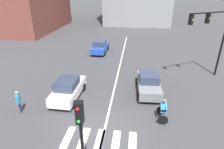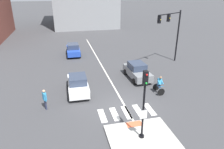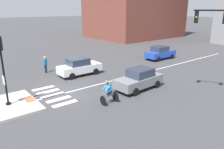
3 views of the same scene
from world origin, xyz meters
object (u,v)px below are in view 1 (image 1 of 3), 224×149
car_blue_westbound_distant (100,47)px  cyclist (163,109)px  car_grey_eastbound_mid (149,83)px  pedestrian_at_curb_left (18,100)px  car_white_westbound_near (68,89)px  traffic_light_mast (214,32)px  signal_pole (82,143)px

car_blue_westbound_distant → cyclist: bearing=-63.7°
car_grey_eastbound_mid → pedestrian_at_curb_left: bearing=-155.8°
car_grey_eastbound_mid → car_white_westbound_near: (-6.21, -1.77, 0.00)m
car_white_westbound_near → cyclist: 7.20m
traffic_light_mast → signal_pole: bearing=-124.0°
traffic_light_mast → cyclist: traffic_light_mast is taller
cyclist → pedestrian_at_curb_left: cyclist is taller
car_blue_westbound_distant → pedestrian_at_curb_left: (-3.08, -13.69, 0.17)m
traffic_light_mast → car_white_westbound_near: traffic_light_mast is taller
cyclist → traffic_light_mast: bearing=56.5°
car_blue_westbound_distant → car_grey_eastbound_mid: bearing=-58.9°
traffic_light_mast → car_blue_westbound_distant: 13.36m
car_grey_eastbound_mid → cyclist: cyclist is taller
traffic_light_mast → car_grey_eastbound_mid: (-5.48, -3.53, -3.54)m
car_blue_westbound_distant → cyclist: 14.84m
signal_pole → cyclist: 6.83m
traffic_light_mast → car_blue_westbound_distant: (-11.31, 6.15, -3.54)m
traffic_light_mast → car_blue_westbound_distant: bearing=151.5°
cyclist → signal_pole: bearing=-124.6°
car_grey_eastbound_mid → car_blue_westbound_distant: 11.30m
signal_pole → traffic_light_mast: traffic_light_mast is taller
signal_pole → car_white_westbound_near: 8.19m
signal_pole → car_grey_eastbound_mid: size_ratio=1.06×
traffic_light_mast → car_grey_eastbound_mid: 7.42m
cyclist → car_white_westbound_near: bearing=165.0°
signal_pole → pedestrian_at_curb_left: signal_pole is taller
car_grey_eastbound_mid → car_white_westbound_near: same height
car_grey_eastbound_mid → car_white_westbound_near: size_ratio=1.01×
signal_pole → cyclist: size_ratio=2.62×
pedestrian_at_curb_left → traffic_light_mast: bearing=27.6°
traffic_light_mast → cyclist: 9.26m
car_grey_eastbound_mid → pedestrian_at_curb_left: pedestrian_at_curb_left is taller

